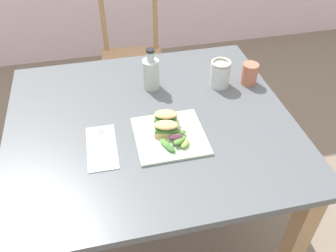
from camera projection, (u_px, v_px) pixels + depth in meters
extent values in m
plane|color=#7A6B5B|center=(164.00, 222.00, 1.92)|extent=(9.14, 9.14, 0.00)
cube|color=#51565B|center=(150.00, 123.00, 1.43)|extent=(1.14, 1.03, 0.03)
cube|color=tan|center=(294.00, 244.00, 1.43)|extent=(0.07, 0.07, 0.71)
cube|color=tan|center=(47.00, 136.00, 1.92)|extent=(0.07, 0.07, 0.71)
cube|color=tan|center=(222.00, 111.00, 2.08)|extent=(0.07, 0.07, 0.71)
cylinder|color=tan|center=(109.00, 107.00, 2.33)|extent=(0.03, 0.03, 0.43)
cylinder|color=tan|center=(160.00, 104.00, 2.36)|extent=(0.03, 0.03, 0.43)
cylinder|color=tan|center=(111.00, 79.00, 2.59)|extent=(0.03, 0.03, 0.43)
cylinder|color=tan|center=(157.00, 76.00, 2.61)|extent=(0.03, 0.03, 0.43)
cube|color=tan|center=(132.00, 63.00, 2.33)|extent=(0.45, 0.45, 0.02)
cylinder|color=tan|center=(103.00, 21.00, 2.30)|extent=(0.03, 0.03, 0.42)
cylinder|color=tan|center=(155.00, 19.00, 2.33)|extent=(0.03, 0.03, 0.42)
cube|color=beige|center=(170.00, 136.00, 1.34)|extent=(0.26, 0.26, 0.01)
cube|color=#DBB270|center=(166.00, 132.00, 1.33)|extent=(0.10, 0.07, 0.02)
cube|color=#3D7033|center=(166.00, 127.00, 1.33)|extent=(0.10, 0.08, 0.01)
ellipsoid|color=#DBB270|center=(166.00, 125.00, 1.31)|extent=(0.10, 0.07, 0.02)
cube|color=#DBB270|center=(166.00, 121.00, 1.38)|extent=(0.10, 0.07, 0.02)
cube|color=#3D7033|center=(166.00, 117.00, 1.38)|extent=(0.10, 0.08, 0.01)
ellipsoid|color=#DBB270|center=(166.00, 114.00, 1.36)|extent=(0.10, 0.07, 0.02)
ellipsoid|color=#84A84C|center=(175.00, 138.00, 1.31)|extent=(0.03, 0.05, 0.02)
ellipsoid|color=#518438|center=(179.00, 141.00, 1.28)|extent=(0.06, 0.05, 0.02)
ellipsoid|color=#4C2338|center=(176.00, 137.00, 1.29)|extent=(0.05, 0.03, 0.02)
ellipsoid|color=#602D47|center=(178.00, 136.00, 1.31)|extent=(0.04, 0.05, 0.02)
ellipsoid|color=#4C2338|center=(175.00, 134.00, 1.32)|extent=(0.07, 0.06, 0.02)
ellipsoid|color=#518438|center=(181.00, 139.00, 1.30)|extent=(0.05, 0.05, 0.01)
ellipsoid|color=#84A84C|center=(176.00, 132.00, 1.34)|extent=(0.05, 0.05, 0.01)
ellipsoid|color=#518438|center=(179.00, 133.00, 1.32)|extent=(0.06, 0.04, 0.02)
ellipsoid|color=#518438|center=(165.00, 143.00, 1.29)|extent=(0.05, 0.06, 0.01)
ellipsoid|color=#3D7033|center=(170.00, 148.00, 1.27)|extent=(0.05, 0.06, 0.02)
ellipsoid|color=#84A84C|center=(185.00, 144.00, 1.29)|extent=(0.05, 0.05, 0.02)
ellipsoid|color=#518438|center=(176.00, 138.00, 1.30)|extent=(0.05, 0.06, 0.02)
cube|color=white|center=(102.00, 147.00, 1.30)|extent=(0.11, 0.24, 0.00)
cube|color=silver|center=(102.00, 151.00, 1.28)|extent=(0.02, 0.14, 0.00)
cube|color=silver|center=(102.00, 134.00, 1.35)|extent=(0.03, 0.05, 0.00)
cube|color=#38383D|center=(104.00, 132.00, 1.35)|extent=(0.01, 0.03, 0.00)
cube|color=#38383D|center=(102.00, 132.00, 1.35)|extent=(0.01, 0.03, 0.00)
cube|color=#38383D|center=(100.00, 133.00, 1.35)|extent=(0.01, 0.03, 0.00)
cylinder|color=#472819|center=(151.00, 78.00, 1.56)|extent=(0.07, 0.07, 0.10)
cylinder|color=#B2BCB7|center=(151.00, 74.00, 1.55)|extent=(0.07, 0.07, 0.14)
cylinder|color=#B2BCB7|center=(150.00, 56.00, 1.49)|extent=(0.03, 0.03, 0.04)
cylinder|color=black|center=(150.00, 51.00, 1.47)|extent=(0.04, 0.04, 0.01)
cylinder|color=gold|center=(220.00, 77.00, 1.58)|extent=(0.08, 0.08, 0.09)
cylinder|color=silver|center=(220.00, 75.00, 1.57)|extent=(0.09, 0.09, 0.11)
torus|color=#B7B29E|center=(221.00, 63.00, 1.53)|extent=(0.09, 0.09, 0.01)
cylinder|color=#B2664C|center=(250.00, 74.00, 1.59)|extent=(0.07, 0.07, 0.10)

